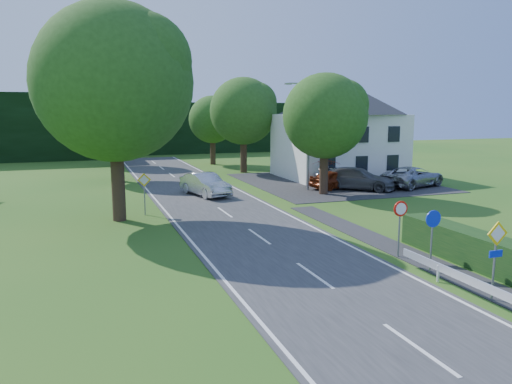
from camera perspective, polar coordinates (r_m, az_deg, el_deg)
name	(u,v)px	position (r m, az deg, el deg)	size (l,w,h in m)	color
road	(246,227)	(25.74, -1.16, -4.08)	(7.00, 80.00, 0.04)	#313133
parking_pad	(334,182)	(42.20, 8.86, 1.11)	(14.00, 16.00, 0.04)	#242427
line_edge_left	(183,232)	(24.94, -8.29, -4.56)	(0.12, 80.00, 0.01)	white
line_edge_right	(303,222)	(26.89, 5.45, -3.47)	(0.12, 80.00, 0.01)	white
line_centre	(246,227)	(25.73, -1.16, -4.02)	(0.12, 80.00, 0.01)	white
tree_main	(115,113)	(27.84, -15.82, 8.64)	(9.40, 9.40, 11.64)	#234B16
tree_left_far	(115,130)	(43.91, -15.79, 6.79)	(7.00, 7.00, 8.58)	#234B16
tree_right_far	(243,125)	(48.14, -1.44, 7.64)	(7.40, 7.40, 9.09)	#234B16
tree_left_back	(113,128)	(55.91, -16.07, 7.00)	(6.60, 6.60, 8.07)	#234B16
tree_right_back	(213,130)	(55.57, -4.99, 7.05)	(6.20, 6.20, 7.56)	#234B16
tree_right_mid	(325,134)	(35.76, 7.85, 6.54)	(7.00, 7.00, 8.58)	#234B16
treeline_right	(198,128)	(71.59, -6.64, 7.31)	(30.00, 5.00, 7.00)	black
house_white	(339,128)	(45.39, 9.45, 7.23)	(10.60, 8.40, 8.60)	white
streetlight	(307,131)	(37.35, 5.85, 6.96)	(2.03, 0.18, 8.00)	gray
sign_priority_right	(496,246)	(17.39, 25.75, -5.59)	(0.78, 0.09, 2.59)	gray
sign_roundabout	(433,229)	(19.58, 19.52, -3.97)	(0.64, 0.08, 2.37)	gray
sign_speed_limit	(400,215)	(21.10, 16.16, -2.59)	(0.64, 0.11, 2.37)	gray
sign_priority_left	(144,186)	(29.27, -12.66, 0.72)	(0.78, 0.09, 2.44)	gray
moving_car	(205,184)	(35.20, -5.83, 0.88)	(1.68, 4.81, 1.58)	#B5B4B9
motorcycle	(204,176)	(42.00, -5.97, 1.78)	(0.60, 1.72, 0.90)	black
parked_car_red	(337,179)	(38.62, 9.21, 1.46)	(1.73, 4.29, 1.46)	maroon
parked_car_silver_a	(340,177)	(40.41, 9.60, 1.76)	(1.48, 4.24, 1.40)	#A3A2A7
parked_car_grey	(357,179)	(38.54, 11.52, 1.51)	(2.29, 5.64, 1.64)	#4D4D53
parked_car_silver_b	(413,177)	(40.96, 17.51, 1.68)	(2.62, 5.68, 1.58)	#9A9AA1
parasol	(326,172)	(39.95, 8.03, 2.23)	(2.30, 2.35, 2.11)	red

